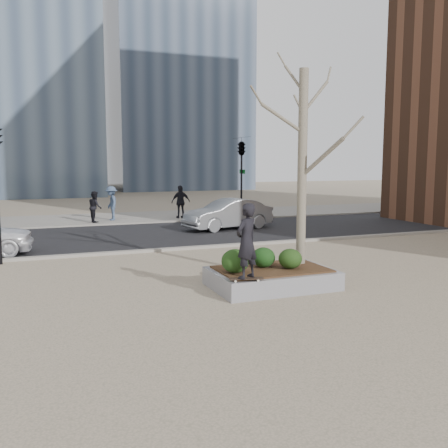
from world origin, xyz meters
name	(u,v)px	position (x,y,z in m)	size (l,w,h in m)	color
ground	(235,291)	(0.00, 0.00, 0.00)	(120.00, 120.00, 0.00)	tan
street	(145,235)	(0.00, 10.00, 0.01)	(60.00, 8.00, 0.02)	black
far_sidewalk	(118,218)	(0.00, 17.00, 0.01)	(60.00, 6.00, 0.02)	gray
planter	(271,278)	(1.00, 0.00, 0.23)	(3.00, 2.00, 0.45)	gray
planter_mulch	(272,269)	(1.00, 0.00, 0.47)	(2.70, 1.70, 0.04)	#382314
sycamore_tree	(303,136)	(2.00, 0.30, 3.79)	(2.80, 2.80, 6.60)	gray
shrub_left	(235,261)	(-0.05, -0.14, 0.78)	(0.68, 0.68, 0.57)	black
shrub_middle	(263,257)	(0.86, 0.18, 0.74)	(0.60, 0.60, 0.51)	black
shrub_right	(290,259)	(1.41, -0.21, 0.74)	(0.59, 0.59, 0.50)	#1A3711
skateboard	(246,280)	(-0.09, -0.88, 0.49)	(0.78, 0.20, 0.07)	black
skateboarder	(247,241)	(-0.09, -0.88, 1.38)	(0.62, 0.41, 1.70)	black
car_silver	(228,214)	(4.03, 10.45, 0.72)	(1.48, 4.26, 1.40)	#92959A
car_third	(439,207)	(17.08, 10.79, 0.62)	(1.67, 4.10, 1.19)	#51535D
pedestrian_a	(95,207)	(-1.43, 15.35, 0.84)	(0.79, 0.61, 1.62)	black
pedestrian_b	(111,203)	(-0.49, 15.98, 0.94)	(1.18, 0.68, 1.83)	#3F5372
pedestrian_c	(181,202)	(3.26, 15.59, 0.93)	(1.07, 0.44, 1.82)	black
traffic_light_far	(241,178)	(6.50, 14.60, 2.25)	(0.60, 2.48, 4.50)	black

